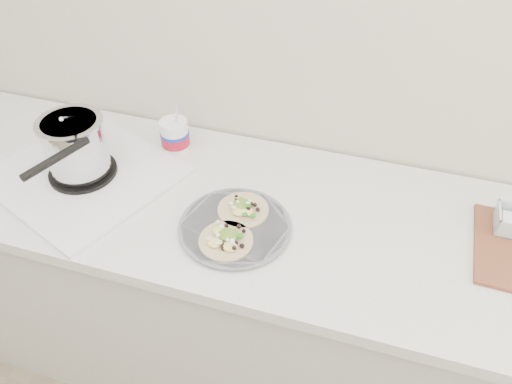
% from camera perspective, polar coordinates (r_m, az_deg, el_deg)
% --- Properties ---
extents(counter, '(2.44, 0.66, 0.90)m').
position_cam_1_polar(counter, '(1.80, -1.89, -11.39)').
color(counter, beige).
rests_on(counter, ground).
extents(stove, '(0.64, 0.62, 0.24)m').
position_cam_1_polar(stove, '(1.59, -19.61, 3.89)').
color(stove, silver).
rests_on(stove, counter).
extents(taco_plate, '(0.31, 0.31, 0.04)m').
position_cam_1_polar(taco_plate, '(1.37, -2.44, -3.75)').
color(taco_plate, slate).
rests_on(taco_plate, counter).
extents(tub, '(0.09, 0.09, 0.21)m').
position_cam_1_polar(tub, '(1.64, -9.22, 6.61)').
color(tub, white).
rests_on(tub, counter).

